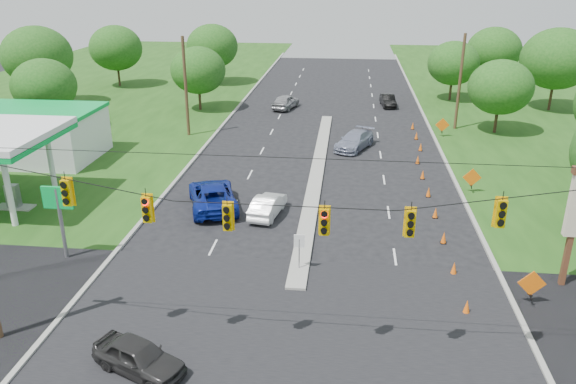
# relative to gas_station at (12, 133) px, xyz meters

# --- Properties ---
(ground) EXTENTS (160.00, 160.00, 0.00)m
(ground) POSITION_rel_gas_station_xyz_m (23.64, -20.24, -2.58)
(ground) COLOR black
(ground) RESTS_ON ground
(cross_street) EXTENTS (160.00, 14.00, 0.02)m
(cross_street) POSITION_rel_gas_station_xyz_m (23.64, -20.24, -2.58)
(cross_street) COLOR black
(cross_street) RESTS_ON ground
(curb_left) EXTENTS (0.25, 110.00, 0.16)m
(curb_left) POSITION_rel_gas_station_xyz_m (13.54, 9.76, -2.58)
(curb_left) COLOR gray
(curb_left) RESTS_ON ground
(curb_right) EXTENTS (0.25, 110.00, 0.16)m
(curb_right) POSITION_rel_gas_station_xyz_m (33.74, 9.76, -2.58)
(curb_right) COLOR gray
(curb_right) RESTS_ON ground
(median) EXTENTS (1.00, 34.00, 0.18)m
(median) POSITION_rel_gas_station_xyz_m (23.64, 0.76, -2.58)
(median) COLOR gray
(median) RESTS_ON ground
(median_sign) EXTENTS (0.55, 0.06, 2.05)m
(median_sign) POSITION_rel_gas_station_xyz_m (23.64, -14.24, -1.11)
(median_sign) COLOR gray
(median_sign) RESTS_ON ground
(signal_span) EXTENTS (25.60, 0.32, 9.00)m
(signal_span) POSITION_rel_gas_station_xyz_m (23.59, -21.24, 2.40)
(signal_span) COLOR #422D1C
(signal_span) RESTS_ON ground
(utility_pole_far_left) EXTENTS (0.28, 0.28, 9.00)m
(utility_pole_far_left) POSITION_rel_gas_station_xyz_m (11.14, 9.76, 1.92)
(utility_pole_far_left) COLOR #422D1C
(utility_pole_far_left) RESTS_ON ground
(utility_pole_far_right) EXTENTS (0.28, 0.28, 9.00)m
(utility_pole_far_right) POSITION_rel_gas_station_xyz_m (36.14, 14.76, 1.92)
(utility_pole_far_right) COLOR #422D1C
(utility_pole_far_right) RESTS_ON ground
(gas_station) EXTENTS (18.40, 19.70, 5.20)m
(gas_station) POSITION_rel_gas_station_xyz_m (0.00, 0.00, 0.00)
(gas_station) COLOR white
(gas_station) RESTS_ON ground
(cone_0) EXTENTS (0.32, 0.32, 0.70)m
(cone_0) POSITION_rel_gas_station_xyz_m (31.47, -17.24, -2.23)
(cone_0) COLOR orange
(cone_0) RESTS_ON ground
(cone_1) EXTENTS (0.32, 0.32, 0.70)m
(cone_1) POSITION_rel_gas_station_xyz_m (31.47, -13.74, -2.23)
(cone_1) COLOR orange
(cone_1) RESTS_ON ground
(cone_2) EXTENTS (0.32, 0.32, 0.70)m
(cone_2) POSITION_rel_gas_station_xyz_m (31.47, -10.24, -2.23)
(cone_2) COLOR orange
(cone_2) RESTS_ON ground
(cone_3) EXTENTS (0.32, 0.32, 0.70)m
(cone_3) POSITION_rel_gas_station_xyz_m (31.47, -6.74, -2.23)
(cone_3) COLOR orange
(cone_3) RESTS_ON ground
(cone_4) EXTENTS (0.32, 0.32, 0.70)m
(cone_4) POSITION_rel_gas_station_xyz_m (31.47, -3.24, -2.23)
(cone_4) COLOR orange
(cone_4) RESTS_ON ground
(cone_5) EXTENTS (0.32, 0.32, 0.70)m
(cone_5) POSITION_rel_gas_station_xyz_m (31.47, 0.26, -2.23)
(cone_5) COLOR orange
(cone_5) RESTS_ON ground
(cone_6) EXTENTS (0.32, 0.32, 0.70)m
(cone_6) POSITION_rel_gas_station_xyz_m (31.47, 3.76, -2.23)
(cone_6) COLOR orange
(cone_6) RESTS_ON ground
(cone_7) EXTENTS (0.32, 0.32, 0.70)m
(cone_7) POSITION_rel_gas_station_xyz_m (32.07, 7.26, -2.23)
(cone_7) COLOR orange
(cone_7) RESTS_ON ground
(cone_8) EXTENTS (0.32, 0.32, 0.70)m
(cone_8) POSITION_rel_gas_station_xyz_m (32.07, 10.76, -2.23)
(cone_8) COLOR orange
(cone_8) RESTS_ON ground
(cone_9) EXTENTS (0.32, 0.32, 0.70)m
(cone_9) POSITION_rel_gas_station_xyz_m (32.07, 14.26, -2.23)
(cone_9) COLOR orange
(cone_9) RESTS_ON ground
(work_sign_0) EXTENTS (1.27, 0.58, 1.37)m
(work_sign_0) POSITION_rel_gas_station_xyz_m (34.44, -16.24, -1.48)
(work_sign_0) COLOR black
(work_sign_0) RESTS_ON ground
(work_sign_1) EXTENTS (1.27, 0.58, 1.37)m
(work_sign_1) POSITION_rel_gas_station_xyz_m (34.44, -2.24, -1.48)
(work_sign_1) COLOR black
(work_sign_1) RESTS_ON ground
(work_sign_2) EXTENTS (1.27, 0.58, 1.37)m
(work_sign_2) POSITION_rel_gas_station_xyz_m (34.44, 11.76, -1.48)
(work_sign_2) COLOR black
(work_sign_2) RESTS_ON ground
(tree_2) EXTENTS (5.88, 5.88, 6.86)m
(tree_2) POSITION_rel_gas_station_xyz_m (-2.36, 9.76, 1.76)
(tree_2) COLOR black
(tree_2) RESTS_ON ground
(tree_3) EXTENTS (7.56, 7.56, 8.82)m
(tree_3) POSITION_rel_gas_station_xyz_m (-8.36, 19.76, 3.00)
(tree_3) COLOR black
(tree_3) RESTS_ON ground
(tree_4) EXTENTS (6.72, 6.72, 7.84)m
(tree_4) POSITION_rel_gas_station_xyz_m (-4.36, 31.76, 2.38)
(tree_4) COLOR black
(tree_4) RESTS_ON ground
(tree_5) EXTENTS (5.88, 5.88, 6.86)m
(tree_5) POSITION_rel_gas_station_xyz_m (9.64, 19.76, 1.76)
(tree_5) COLOR black
(tree_5) RESTS_ON ground
(tree_6) EXTENTS (6.72, 6.72, 7.84)m
(tree_6) POSITION_rel_gas_station_xyz_m (7.64, 34.76, 2.38)
(tree_6) COLOR black
(tree_6) RESTS_ON ground
(tree_9) EXTENTS (5.88, 5.88, 6.86)m
(tree_9) POSITION_rel_gas_station_xyz_m (39.64, 13.76, 1.76)
(tree_9) COLOR black
(tree_9) RESTS_ON ground
(tree_10) EXTENTS (7.56, 7.56, 8.82)m
(tree_10) POSITION_rel_gas_station_xyz_m (47.64, 23.76, 3.00)
(tree_10) COLOR black
(tree_10) RESTS_ON ground
(tree_11) EXTENTS (6.72, 6.72, 7.84)m
(tree_11) POSITION_rel_gas_station_xyz_m (43.64, 34.76, 2.38)
(tree_11) COLOR black
(tree_11) RESTS_ON ground
(tree_12) EXTENTS (5.88, 5.88, 6.86)m
(tree_12) POSITION_rel_gas_station_xyz_m (37.64, 27.76, 1.76)
(tree_12) COLOR black
(tree_12) RESTS_ON ground
(black_sedan) EXTENTS (4.17, 2.99, 1.32)m
(black_sedan) POSITION_rel_gas_station_xyz_m (18.25, -22.62, -1.92)
(black_sedan) COLOR #292828
(black_sedan) RESTS_ON ground
(white_sedan) EXTENTS (2.06, 4.24, 1.34)m
(white_sedan) POSITION_rel_gas_station_xyz_m (21.04, -7.48, -1.91)
(white_sedan) COLOR white
(white_sedan) RESTS_ON ground
(blue_pickup) EXTENTS (4.61, 6.64, 1.68)m
(blue_pickup) POSITION_rel_gas_station_xyz_m (17.33, -6.62, -1.73)
(blue_pickup) COLOR navy
(blue_pickup) RESTS_ON ground
(silver_car_far) EXTENTS (3.89, 5.45, 1.46)m
(silver_car_far) POSITION_rel_gas_station_xyz_m (26.45, 7.25, -1.84)
(silver_car_far) COLOR gray
(silver_car_far) RESTS_ON ground
(silver_car_oncoming) EXTENTS (3.01, 5.00, 1.59)m
(silver_car_oncoming) POSITION_rel_gas_station_xyz_m (18.88, 21.45, -1.78)
(silver_car_oncoming) COLOR gray
(silver_car_oncoming) RESTS_ON ground
(dark_car_receding) EXTENTS (1.80, 4.11, 1.32)m
(dark_car_receding) POSITION_rel_gas_station_xyz_m (30.21, 23.86, -1.92)
(dark_car_receding) COLOR black
(dark_car_receding) RESTS_ON ground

